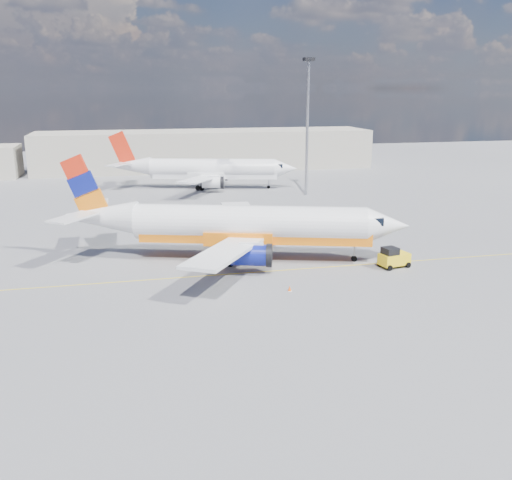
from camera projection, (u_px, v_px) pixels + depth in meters
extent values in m
plane|color=slate|center=(268.00, 282.00, 50.62)|extent=(240.00, 240.00, 0.00)
cube|color=yellow|center=(261.00, 272.00, 53.44)|extent=(70.00, 0.15, 0.01)
cube|color=#A79F90|center=(206.00, 150.00, 121.31)|extent=(70.00, 14.00, 8.00)
cylinder|color=white|center=(250.00, 223.00, 56.46)|extent=(22.87, 10.14, 3.53)
cone|color=white|center=(388.00, 225.00, 55.47)|extent=(5.01, 4.60, 3.53)
cone|color=white|center=(101.00, 217.00, 57.47)|extent=(7.94, 5.36, 3.35)
cube|color=black|center=(373.00, 220.00, 55.43)|extent=(2.39, 2.80, 0.73)
cube|color=orange|center=(255.00, 235.00, 56.73)|extent=(22.69, 9.54, 1.25)
cube|color=white|center=(242.00, 216.00, 63.82)|extent=(4.02, 12.63, 0.83)
cube|color=white|center=(225.00, 252.00, 49.81)|extent=(9.30, 12.38, 0.83)
cylinder|color=navy|center=(258.00, 231.00, 61.42)|extent=(4.16, 2.99, 1.97)
cylinder|color=navy|center=(251.00, 255.00, 52.41)|extent=(4.16, 2.99, 1.97)
cylinder|color=black|center=(274.00, 231.00, 61.30)|extent=(1.14, 2.24, 2.18)
cylinder|color=black|center=(269.00, 255.00, 52.29)|extent=(1.14, 2.24, 2.18)
cube|color=orange|center=(84.00, 186.00, 56.77)|extent=(4.75, 1.74, 6.48)
cube|color=white|center=(97.00, 204.00, 60.61)|extent=(2.36, 5.22, 0.19)
cube|color=white|center=(73.00, 217.00, 54.21)|extent=(4.86, 5.56, 0.19)
cylinder|color=#9898A0|center=(355.00, 249.00, 56.33)|extent=(0.23, 0.23, 2.18)
cylinder|color=black|center=(354.00, 259.00, 56.59)|extent=(0.63, 0.41, 0.58)
cylinder|color=black|center=(232.00, 248.00, 59.86)|extent=(1.01, 0.65, 0.93)
cylinder|color=black|center=(226.00, 262.00, 55.05)|extent=(1.01, 0.65, 0.93)
cylinder|color=white|center=(212.00, 168.00, 97.29)|extent=(21.29, 8.53, 3.27)
cone|color=white|center=(286.00, 169.00, 96.90)|extent=(4.55, 4.14, 3.27)
cone|color=white|center=(131.00, 166.00, 97.63)|extent=(7.30, 4.71, 3.11)
cube|color=black|center=(278.00, 165.00, 96.80)|extent=(2.14, 2.55, 0.67)
cube|color=white|center=(215.00, 175.00, 97.56)|extent=(21.14, 7.97, 1.15)
cube|color=white|center=(209.00, 168.00, 104.05)|extent=(3.22, 11.58, 0.77)
cube|color=white|center=(199.00, 179.00, 91.05)|extent=(8.24, 11.60, 0.77)
cylinder|color=white|center=(218.00, 175.00, 101.91)|extent=(3.81, 2.65, 1.83)
cylinder|color=white|center=(213.00, 183.00, 93.55)|extent=(3.81, 2.65, 1.83)
cylinder|color=black|center=(226.00, 175.00, 101.86)|extent=(0.98, 2.08, 2.02)
cylinder|color=black|center=(222.00, 183.00, 93.50)|extent=(0.98, 2.08, 2.02)
cube|color=red|center=(122.00, 149.00, 96.92)|extent=(4.44, 1.42, 6.00)
cube|color=white|center=(127.00, 160.00, 100.49)|extent=(2.39, 4.92, 0.17)
cube|color=white|center=(118.00, 165.00, 94.54)|extent=(4.38, 5.19, 0.17)
cylinder|color=#9898A0|center=(269.00, 182.00, 97.57)|extent=(0.21, 0.21, 2.02)
cylinder|color=black|center=(269.00, 187.00, 97.81)|extent=(0.58, 0.36, 0.54)
cylinder|color=black|center=(203.00, 184.00, 100.35)|extent=(0.93, 0.57, 0.87)
cylinder|color=black|center=(200.00, 188.00, 95.90)|extent=(0.93, 0.57, 0.87)
cylinder|color=black|center=(380.00, 264.00, 55.04)|extent=(0.58, 0.33, 0.55)
cylinder|color=black|center=(390.00, 268.00, 53.70)|extent=(0.58, 0.33, 0.55)
cylinder|color=black|center=(398.00, 261.00, 55.94)|extent=(0.58, 0.33, 0.55)
cylinder|color=black|center=(408.00, 265.00, 54.60)|extent=(0.58, 0.33, 0.55)
cube|color=yellow|center=(394.00, 259.00, 54.68)|extent=(3.11, 2.11, 1.10)
cube|color=black|center=(390.00, 251.00, 54.23)|extent=(1.57, 1.57, 0.66)
cube|color=white|center=(290.00, 291.00, 48.37)|extent=(0.34, 0.34, 0.03)
cone|color=#F35309|center=(290.00, 288.00, 48.30)|extent=(0.29, 0.29, 0.45)
cylinder|color=#9898A0|center=(307.00, 130.00, 89.50)|extent=(0.45, 0.45, 20.64)
cube|color=black|center=(309.00, 59.00, 86.76)|extent=(1.55, 1.55, 0.52)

